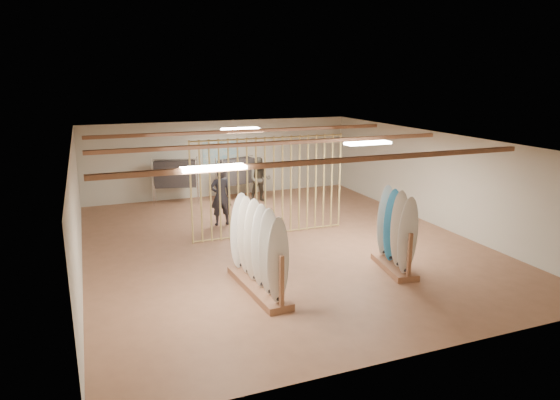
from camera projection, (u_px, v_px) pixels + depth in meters
name	position (u px, v px, depth m)	size (l,w,h in m)	color
floor	(280.00, 243.00, 13.49)	(12.00, 12.00, 0.00)	#956548
ceiling	(280.00, 140.00, 12.81)	(12.00, 12.00, 0.00)	gray
wall_back	(221.00, 158.00, 18.57)	(12.00, 12.00, 0.00)	beige
wall_front	(421.00, 275.00, 7.73)	(12.00, 12.00, 0.00)	beige
wall_left	(76.00, 211.00, 11.38)	(12.00, 12.00, 0.00)	beige
wall_right	(435.00, 179.00, 14.92)	(12.00, 12.00, 0.00)	beige
ceiling_slats	(280.00, 143.00, 12.83)	(9.50, 6.12, 0.10)	#976444
light_panels	(280.00, 142.00, 12.83)	(1.20, 0.35, 0.06)	white
bamboo_partition	(270.00, 187.00, 13.87)	(4.45, 0.05, 2.78)	tan
poster	(221.00, 153.00, 18.50)	(1.40, 0.03, 0.90)	#3693BE
rack_left	(258.00, 261.00, 10.37)	(0.69, 2.42, 1.93)	#976444
rack_right	(395.00, 244.00, 11.50)	(0.78, 1.67, 1.87)	#976444
clothing_rack_a	(175.00, 174.00, 17.40)	(1.49, 0.70, 1.63)	silver
clothing_rack_b	(236.00, 172.00, 17.96)	(1.43, 0.82, 1.60)	silver
shopper_a	(221.00, 192.00, 14.90)	(0.74, 0.50, 2.02)	#23232A
shopper_b	(260.00, 177.00, 17.72)	(0.88, 0.69, 1.82)	#353229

